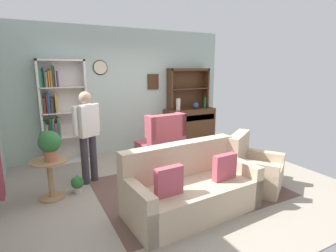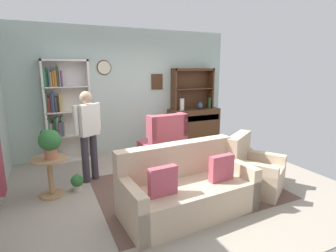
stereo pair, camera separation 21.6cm
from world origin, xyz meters
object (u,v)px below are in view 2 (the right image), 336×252
Objects in this scene: sideboard at (194,125)px; potted_plant_small at (77,181)px; bookshelf at (64,111)px; coffee_table at (174,163)px; book_stack at (165,158)px; person_reading at (88,130)px; potted_plant_large at (49,142)px; bottle_wine at (209,103)px; vase_tall at (182,104)px; vase_round at (200,106)px; couch_floral at (186,190)px; plant_stand at (50,173)px; wingback_chair at (163,145)px; sideboard_hutch at (192,83)px; armchair_floral at (253,172)px.

sideboard is 3.41m from potted_plant_small.
bookshelf is 2.62× the size of coffee_table.
person_reading is at bearing 149.42° from book_stack.
bookshelf is 4.77× the size of potted_plant_large.
bottle_wine is at bearing 41.14° from book_stack.
vase_round is at bearing 1.49° from vase_tall.
couch_floral reaches higher than plant_stand.
potted_plant_small is (-3.42, -1.43, -0.90)m from bottle_wine.
vase_tall is 0.36× the size of coffee_table.
wingback_chair is 0.94m from coffee_table.
vase_tall is 0.66× the size of potted_plant_large.
bookshelf reaches higher than sideboard.
sideboard_hutch is 0.59× the size of couch_floral.
vase_tall reaches higher than couch_floral.
bookshelf is 7.57× the size of bottle_wine.
sideboard is at bearing 23.36° from person_reading.
vase_round is 0.16× the size of armchair_floral.
potted_plant_large is 1.82m from book_stack.
book_stack is at bearing -13.91° from potted_plant_small.
bookshelf is 2.48m from book_stack.
sideboard_hutch is 6.47× the size of vase_round.
sideboard reaches higher than couch_floral.
sideboard_hutch is at bearing 58.91° from couch_floral.
wingback_chair is 0.98m from book_stack.
couch_floral reaches higher than book_stack.
sideboard is 0.83× the size of person_reading.
coffee_table is at bearing -3.70° from book_stack.
sideboard is 0.52m from vase_round.
book_stack is (1.74, -0.32, -0.42)m from potted_plant_large.
book_stack is at bearing -138.86° from bottle_wine.
sideboard is 1.06m from sideboard_hutch.
bookshelf reaches higher than sideboard_hutch.
bottle_wine is 4.05m from potted_plant_large.
book_stack is at bearing 146.58° from armchair_floral.
potted_plant_small is (-3.03, -1.52, -0.35)m from sideboard.
coffee_table is 3.66× the size of book_stack.
potted_plant_large is at bearing -101.20° from bookshelf.
wingback_chair is at bearing -152.39° from bottle_wine.
sideboard_hutch reaches higher than plant_stand.
coffee_table is (1.57, -1.96, -0.71)m from bookshelf.
vase_round is at bearing -53.52° from sideboard_hutch.
couch_floral is 1.89m from wingback_chair.
potted_plant_large reaches higher than plant_stand.
person_reading is (0.29, -1.28, -0.15)m from bookshelf.
bottle_wine is (0.39, -0.09, 0.55)m from sideboard.
sideboard_hutch is at bearing 39.98° from wingback_chair.
plant_stand reaches higher than potted_plant_small.
couch_floral is (-1.88, -2.72, -0.69)m from vase_round.
sideboard_hutch is (0.00, 0.11, 1.05)m from sideboard.
sideboard is 1.62× the size of coffee_table.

